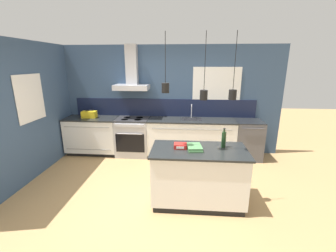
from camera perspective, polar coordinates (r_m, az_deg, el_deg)
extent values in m
plane|color=tan|center=(4.10, -3.71, -16.54)|extent=(16.00, 16.00, 0.00)
cube|color=#354C6B|center=(5.55, -0.98, 6.54)|extent=(5.60, 0.06, 2.60)
cube|color=#141C38|center=(5.55, -1.01, 4.68)|extent=(4.42, 0.02, 0.43)
cube|color=white|center=(5.49, 12.22, 9.45)|extent=(1.12, 0.01, 0.96)
cube|color=black|center=(5.50, 12.21, 9.46)|extent=(1.04, 0.01, 0.88)
cube|color=#B5B5BA|center=(5.38, -9.20, 9.69)|extent=(0.80, 0.46, 0.12)
cube|color=#B5B5BA|center=(5.44, -9.21, 15.14)|extent=(0.26, 0.20, 0.90)
cylinder|color=black|center=(3.21, -0.69, 16.99)|extent=(0.01, 0.01, 0.68)
cylinder|color=black|center=(3.23, -0.66, 9.66)|extent=(0.11, 0.11, 0.14)
sphere|color=#F9D18C|center=(3.23, -0.66, 9.66)|extent=(0.06, 0.06, 0.06)
cylinder|color=black|center=(3.23, 9.42, 15.91)|extent=(0.01, 0.01, 0.78)
cylinder|color=black|center=(3.26, 9.06, 7.78)|extent=(0.11, 0.11, 0.14)
sphere|color=#F9D18C|center=(3.26, 9.06, 7.78)|extent=(0.06, 0.06, 0.06)
cylinder|color=black|center=(3.30, 16.70, 15.55)|extent=(0.01, 0.01, 0.77)
cylinder|color=black|center=(3.32, 16.08, 7.66)|extent=(0.11, 0.11, 0.14)
sphere|color=#F9D18C|center=(3.32, 16.08, 7.66)|extent=(0.06, 0.06, 0.06)
cube|color=#354C6B|center=(5.16, -30.63, 3.62)|extent=(0.06, 3.80, 2.60)
cube|color=white|center=(4.97, -31.59, 6.05)|extent=(0.01, 0.76, 0.88)
cube|color=black|center=(4.98, -31.66, 6.05)|extent=(0.01, 0.68, 0.80)
cube|color=black|center=(6.02, -18.07, -5.93)|extent=(1.19, 0.56, 0.09)
cube|color=white|center=(5.85, -18.54, -2.02)|extent=(1.23, 0.62, 0.79)
cube|color=gray|center=(5.50, -20.03, -0.28)|extent=(1.08, 0.01, 0.01)
cube|color=gray|center=(5.67, -19.51, -5.63)|extent=(1.08, 0.01, 0.01)
cube|color=#232626|center=(5.75, -18.89, 1.87)|extent=(1.26, 0.64, 0.03)
cube|color=black|center=(5.58, 5.72, -6.94)|extent=(1.97, 0.56, 0.09)
cube|color=white|center=(5.40, 5.85, -2.75)|extent=(2.03, 0.62, 0.79)
cube|color=gray|center=(5.01, 6.01, -0.90)|extent=(1.78, 0.01, 0.01)
cube|color=gray|center=(5.20, 5.83, -6.72)|extent=(1.78, 0.01, 0.01)
cube|color=#232626|center=(5.28, 5.97, 1.48)|extent=(2.05, 0.64, 0.03)
cube|color=#262628|center=(5.33, 5.97, 1.72)|extent=(0.48, 0.34, 0.01)
cylinder|color=#B5B5BA|center=(5.42, 5.99, 3.72)|extent=(0.02, 0.02, 0.32)
sphere|color=#B5B5BA|center=(5.39, 6.03, 5.37)|extent=(0.03, 0.03, 0.03)
cylinder|color=#B5B5BA|center=(5.33, 6.04, 5.04)|extent=(0.02, 0.12, 0.02)
cube|color=#B5B5BA|center=(5.56, -8.85, -2.85)|extent=(0.78, 0.62, 0.87)
cube|color=black|center=(5.28, -9.62, -4.31)|extent=(0.67, 0.02, 0.44)
cylinder|color=#B5B5BA|center=(5.18, -9.79, -2.00)|extent=(0.58, 0.02, 0.02)
cube|color=#B5B5BA|center=(5.14, -9.84, 0.08)|extent=(0.67, 0.02, 0.07)
cube|color=#2D2D30|center=(5.43, -9.05, 1.70)|extent=(0.78, 0.60, 0.04)
cylinder|color=black|center=(5.56, -10.36, 2.18)|extent=(0.17, 0.17, 0.00)
cylinder|color=black|center=(5.49, -7.22, 2.14)|extent=(0.17, 0.17, 0.00)
cylinder|color=black|center=(5.36, -10.94, 1.63)|extent=(0.17, 0.17, 0.00)
cylinder|color=black|center=(5.29, -7.69, 1.58)|extent=(0.17, 0.17, 0.00)
cube|color=#4C4C51|center=(5.60, 19.52, -3.33)|extent=(0.61, 0.62, 0.89)
cube|color=black|center=(5.48, 19.95, 1.18)|extent=(0.61, 0.62, 0.02)
cylinder|color=#4C4C51|center=(5.19, 20.79, -0.60)|extent=(0.46, 0.02, 0.02)
cube|color=black|center=(3.89, 7.44, -17.82)|extent=(1.36, 0.70, 0.09)
cube|color=white|center=(3.67, 7.68, -12.07)|extent=(1.42, 0.73, 0.79)
cube|color=#232626|center=(3.50, 7.93, -6.11)|extent=(1.47, 0.78, 0.03)
cylinder|color=#193319|center=(3.61, 13.96, -3.42)|extent=(0.07, 0.07, 0.25)
cylinder|color=#193319|center=(3.56, 14.12, -1.12)|extent=(0.03, 0.03, 0.06)
cylinder|color=#262628|center=(3.55, 14.15, -0.62)|extent=(0.03, 0.03, 0.01)
cube|color=#4C7F4C|center=(3.47, 6.79, -5.77)|extent=(0.25, 0.31, 0.03)
cube|color=#4C7F4C|center=(3.47, 6.70, -5.21)|extent=(0.25, 0.32, 0.03)
cube|color=red|center=(3.50, 3.15, -5.05)|extent=(0.20, 0.16, 0.07)
cube|color=white|center=(3.43, 3.11, -5.53)|extent=(0.12, 0.01, 0.04)
cube|color=gold|center=(5.74, -19.37, 2.80)|extent=(0.34, 0.18, 0.16)
cylinder|color=black|center=(5.72, -19.46, 3.77)|extent=(0.20, 0.02, 0.02)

